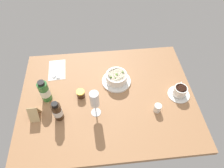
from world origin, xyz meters
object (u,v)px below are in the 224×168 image
Objects in this scene: cutlery_setting at (57,70)px; menu_card at (34,113)px; creamer_jug at (157,108)px; sauce_bottle_brown at (57,111)px; sauce_bottle_green at (45,91)px; coffee_cup at (180,91)px; wine_glass at (95,100)px; porridge_bowl at (116,78)px; jam_jar at (81,94)px.

cutlery_setting is 2.03× the size of menu_card.
sauce_bottle_brown reaches higher than creamer_jug.
coffee_cup is at bearing 176.34° from sauce_bottle_green.
wine_glass reaches higher than creamer_jug.
wine_glass reaches higher than coffee_cup.
cutlery_setting is at bearing -20.19° from coffee_cup.
porridge_bowl is at bearing 160.23° from cutlery_setting.
porridge_bowl reaches higher than jam_jar.
coffee_cup is at bearing 159.81° from cutlery_setting.
jam_jar is 0.36× the size of sauce_bottle_brown.
wine_glass reaches higher than cutlery_setting.
coffee_cup is at bearing -148.86° from creamer_jug.
coffee_cup is 89.02cm from menu_card.
creamer_jug is 68.43cm from sauce_bottle_green.
menu_card reaches higher than creamer_jug.
coffee_cup reaches higher than creamer_jug.
cutlery_setting is 25.15cm from sauce_bottle_green.
sauce_bottle_brown is 16.57cm from sauce_bottle_green.
cutlery_setting is 37.91cm from menu_card.
sauce_bottle_green is at bearing 79.87° from cutlery_setting.
creamer_jug is at bearing 147.86° from cutlery_setting.
jam_jar is (23.65, 9.56, -1.18)cm from porridge_bowl.
sauce_bottle_green reaches higher than jam_jar.
sauce_bottle_green is (83.20, -5.33, 4.34)cm from coffee_cup.
coffee_cup is at bearing 159.38° from porridge_bowl.
porridge_bowl is at bearing -123.60° from wine_glass.
porridge_bowl reaches higher than cutlery_setting.
creamer_jug is at bearing 131.52° from porridge_bowl.
coffee_cup is 75.45cm from sauce_bottle_brown.
jam_jar is (45.38, -14.99, -0.15)cm from creamer_jug.
menu_card is at bearing -2.20° from creamer_jug.
menu_card reaches higher than cutlery_setting.
creamer_jug is 38.07cm from wine_glass.
cutlery_setting is at bearing -105.00° from menu_card.
porridge_bowl is 45.85cm from sauce_bottle_green.
porridge_bowl is 0.99× the size of cutlery_setting.
coffee_cup is 2.41× the size of creamer_jug.
sauce_bottle_brown is at bearing 120.35° from sauce_bottle_green.
creamer_jug is at bearing 166.95° from sauce_bottle_green.
jam_jar is 0.55× the size of menu_card.
porridge_bowl is at bearing -168.47° from sauce_bottle_green.
porridge_bowl is at bearing -156.57° from menu_card.
creamer_jug is 0.39× the size of sauce_bottle_brown.
menu_card reaches higher than jam_jar.
cutlery_setting is at bearing -55.02° from jam_jar.
porridge_bowl is 28.39cm from wine_glass.
jam_jar is at bearing 178.84° from sauce_bottle_green.
menu_card is at bearing 66.49° from sauce_bottle_green.
sauce_bottle_brown is at bearing 47.34° from jam_jar.
jam_jar is (-16.89, 24.13, 2.31)cm from cutlery_setting.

